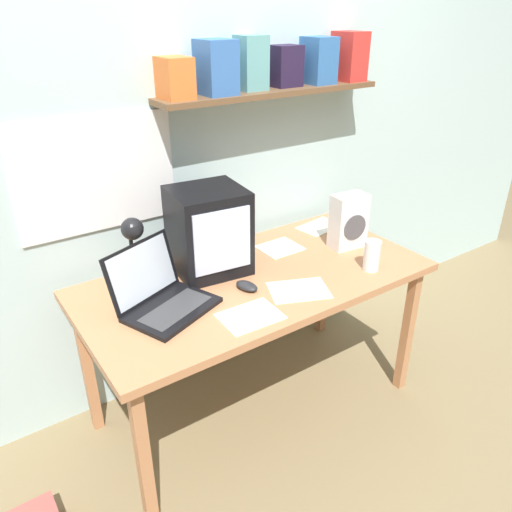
% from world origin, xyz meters
% --- Properties ---
extents(ground_plane, '(12.00, 12.00, 0.00)m').
position_xyz_m(ground_plane, '(0.00, 0.00, 0.00)').
color(ground_plane, olive).
extents(back_wall, '(5.60, 0.24, 2.60)m').
position_xyz_m(back_wall, '(0.01, 0.46, 1.31)').
color(back_wall, silver).
rests_on(back_wall, ground_plane).
extents(corner_desk, '(1.52, 0.75, 0.73)m').
position_xyz_m(corner_desk, '(0.00, 0.00, 0.67)').
color(corner_desk, '#B97A4F').
rests_on(corner_desk, ground_plane).
extents(crt_monitor, '(0.33, 0.32, 0.37)m').
position_xyz_m(crt_monitor, '(-0.13, 0.17, 0.92)').
color(crt_monitor, black).
rests_on(crt_monitor, corner_desk).
extents(laptop, '(0.42, 0.40, 0.24)m').
position_xyz_m(laptop, '(-0.44, 0.01, 0.79)').
color(laptop, black).
rests_on(laptop, corner_desk).
extents(desk_lamp, '(0.12, 0.16, 0.32)m').
position_xyz_m(desk_lamp, '(-0.45, 0.21, 0.94)').
color(desk_lamp, black).
rests_on(desk_lamp, corner_desk).
extents(juice_glass, '(0.07, 0.07, 0.14)m').
position_xyz_m(juice_glass, '(0.46, -0.24, 0.79)').
color(juice_glass, white).
rests_on(juice_glass, corner_desk).
extents(space_heater, '(0.18, 0.12, 0.26)m').
position_xyz_m(space_heater, '(0.54, 0.00, 0.86)').
color(space_heater, white).
rests_on(space_heater, corner_desk).
extents(computer_mouse, '(0.09, 0.12, 0.03)m').
position_xyz_m(computer_mouse, '(-0.09, -0.07, 0.75)').
color(computer_mouse, '#232326').
rests_on(computer_mouse, corner_desk).
extents(printed_handout, '(0.23, 0.18, 0.00)m').
position_xyz_m(printed_handout, '(-0.20, -0.24, 0.73)').
color(printed_handout, white).
rests_on(printed_handout, corner_desk).
extents(open_notebook, '(0.25, 0.18, 0.00)m').
position_xyz_m(open_notebook, '(0.59, 0.25, 0.73)').
color(open_notebook, white).
rests_on(open_notebook, corner_desk).
extents(loose_paper_near_laptop, '(0.19, 0.17, 0.00)m').
position_xyz_m(loose_paper_near_laptop, '(0.26, 0.17, 0.73)').
color(loose_paper_near_laptop, white).
rests_on(loose_paper_near_laptop, corner_desk).
extents(loose_paper_near_monitor, '(0.29, 0.25, 0.00)m').
position_xyz_m(loose_paper_near_monitor, '(0.08, -0.20, 0.73)').
color(loose_paper_near_monitor, white).
rests_on(loose_paper_near_monitor, corner_desk).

